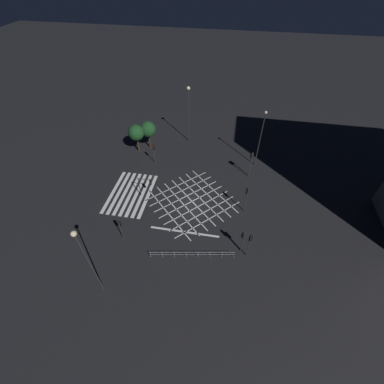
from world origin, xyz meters
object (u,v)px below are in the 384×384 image
traffic_light_ne_main (250,241)px  street_tree_near (148,129)px  traffic_light_median_north (247,195)px  traffic_light_nw_main (252,160)px  traffic_light_ne_cross (243,238)px  street_lamp_far (261,132)px  traffic_light_sw_main (154,150)px  traffic_light_se_main (120,226)px  street_tree_far (136,133)px  traffic_light_nw_cross (251,160)px  street_lamp_east (84,253)px  traffic_light_median_south (146,184)px  street_lamp_west (188,102)px

traffic_light_ne_main → street_tree_near: size_ratio=0.76×
traffic_light_median_north → traffic_light_nw_main: traffic_light_nw_main is taller
traffic_light_ne_cross → street_tree_near: size_ratio=0.71×
traffic_light_nw_main → street_tree_near: size_ratio=0.87×
street_lamp_far → traffic_light_nw_main: bearing=-17.4°
traffic_light_sw_main → traffic_light_ne_cross: (14.80, 14.94, -0.08)m
traffic_light_se_main → street_tree_far: bearing=12.5°
traffic_light_nw_cross → street_tree_far: street_tree_far is taller
street_tree_near → traffic_light_ne_main: bearing=42.3°
traffic_light_ne_main → traffic_light_sw_main: bearing=45.9°
traffic_light_median_north → street_tree_far: 22.09m
traffic_light_ne_main → street_lamp_east: street_lamp_east is taller
street_lamp_east → street_tree_far: 25.87m
traffic_light_median_north → traffic_light_ne_cross: size_ratio=1.22×
traffic_light_median_north → street_lamp_far: street_lamp_far is taller
traffic_light_nw_cross → street_lamp_east: size_ratio=0.45×
traffic_light_median_south → street_tree_near: size_ratio=0.68×
traffic_light_se_main → street_lamp_far: size_ratio=0.34×
street_lamp_far → street_lamp_east: bearing=-33.1°
traffic_light_ne_main → street_lamp_far: (-17.84, 0.93, 3.42)m
traffic_light_ne_main → traffic_light_median_north: bearing=4.8°
traffic_light_median_south → traffic_light_sw_main: (-7.77, -1.11, 0.15)m
traffic_light_sw_main → traffic_light_ne_main: 21.91m
traffic_light_ne_main → street_tree_far: street_tree_far is taller
traffic_light_ne_cross → street_tree_far: bearing=-43.4°
traffic_light_se_main → traffic_light_sw_main: traffic_light_sw_main is taller
traffic_light_median_south → traffic_light_nw_main: bearing=26.7°
street_lamp_west → street_tree_near: 8.37m
street_tree_far → traffic_light_nw_cross: bearing=79.1°
traffic_light_median_south → traffic_light_nw_main: traffic_light_nw_main is taller
street_tree_near → traffic_light_nw_main: bearing=74.9°
traffic_light_se_main → street_tree_near: bearing=7.0°
traffic_light_median_north → street_lamp_far: size_ratio=0.45×
street_lamp_east → street_lamp_far: size_ratio=1.06×
traffic_light_median_south → street_lamp_east: bearing=-92.6°
traffic_light_sw_main → street_lamp_west: bearing=150.6°
traffic_light_nw_cross → traffic_light_ne_main: size_ratio=1.17×
traffic_light_se_main → traffic_light_ne_main: traffic_light_ne_main is taller
traffic_light_sw_main → street_lamp_east: street_lamp_east is taller
traffic_light_median_north → traffic_light_se_main: bearing=25.9°
traffic_light_se_main → street_lamp_west: size_ratio=0.32×
street_lamp_far → street_tree_far: 20.69m
street_lamp_far → street_tree_far: bearing=-91.2°
street_lamp_west → street_tree_near: (3.37, -6.56, -3.95)m
traffic_light_sw_main → traffic_light_median_north: traffic_light_median_north is taller
traffic_light_median_north → street_lamp_west: size_ratio=0.43×
street_lamp_east → street_tree_near: bearing=-174.3°
street_lamp_far → street_tree_far: (-0.43, -20.53, -2.54)m
traffic_light_sw_main → street_lamp_west: street_lamp_west is taller
traffic_light_ne_cross → street_lamp_far: (-17.38, 1.73, 3.63)m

